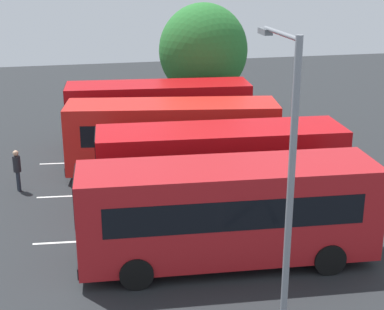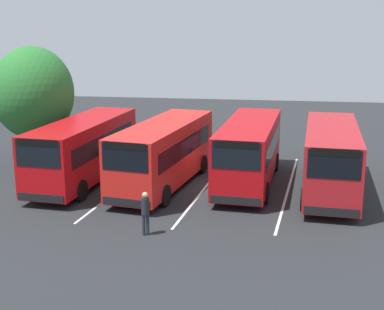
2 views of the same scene
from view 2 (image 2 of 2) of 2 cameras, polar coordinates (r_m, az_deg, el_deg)
name	(u,v)px [view 2 (image 2 of 2)]	position (r m, az deg, el deg)	size (l,w,h in m)	color
ground_plane	(207,185)	(28.26, 1.57, -3.21)	(65.00, 65.00, 0.00)	#232628
bus_far_left	(84,149)	(28.98, -11.34, 0.66)	(9.48, 3.28, 3.29)	#B70C11
bus_center_left	(164,152)	(27.72, -3.01, 0.32)	(9.56, 3.92, 3.29)	red
bus_center_right	(249,150)	(28.22, 6.04, 0.50)	(9.45, 3.14, 3.29)	#B70C11
bus_far_right	(331,157)	(27.50, 14.41, -0.21)	(9.45, 3.11, 3.29)	#AD191E
pedestrian	(145,210)	(21.56, -4.93, -5.76)	(0.41, 0.41, 1.80)	#232833
depot_tree	(33,93)	(33.24, -16.35, 6.28)	(5.17, 4.65, 6.96)	#4C3823
lane_stripe_outer_left	(129,182)	(29.07, -6.65, -2.81)	(12.81, 0.12, 0.01)	silver
lane_stripe_inner_left	(207,185)	(28.26, 1.57, -3.20)	(12.81, 0.12, 0.01)	silver
lane_stripe_inner_right	(288,189)	(28.07, 10.10, -3.54)	(12.81, 0.12, 0.01)	silver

